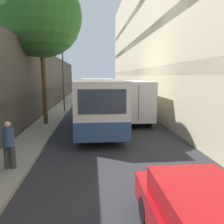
# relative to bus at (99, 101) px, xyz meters

# --- Properties ---
(ground_plane) EXTENTS (150.00, 150.00, 0.00)m
(ground_plane) POSITION_rel_bus_xyz_m (0.54, 0.28, -1.65)
(ground_plane) COLOR #2B2B30
(sidewalk_left) EXTENTS (1.76, 60.00, 0.15)m
(sidewalk_left) POSITION_rel_bus_xyz_m (-3.58, 0.28, -1.58)
(sidewalk_left) COLOR gray
(sidewalk_left) RESTS_ON ground_plane
(building_left_shopfront) EXTENTS (2.40, 60.00, 5.54)m
(building_left_shopfront) POSITION_rel_bus_xyz_m (-5.56, 0.28, 0.86)
(building_left_shopfront) COLOR #423D38
(building_left_shopfront) RESTS_ON ground_plane
(building_right_apartment) EXTENTS (2.40, 60.00, 14.89)m
(building_right_apartment) POSITION_rel_bus_xyz_m (5.54, 0.28, 5.77)
(building_right_apartment) COLOR beige
(building_right_apartment) RESTS_ON ground_plane
(bus) EXTENTS (2.59, 11.14, 3.12)m
(bus) POSITION_rel_bus_xyz_m (0.00, 0.00, 0.00)
(bus) COLOR silver
(bus) RESTS_ON ground_plane
(box_truck) EXTENTS (2.35, 7.63, 2.98)m
(box_truck) POSITION_rel_bus_xyz_m (2.39, 1.72, -0.05)
(box_truck) COLOR silver
(box_truck) RESTS_ON ground_plane
(panel_van) EXTENTS (1.98, 4.00, 1.94)m
(panel_van) POSITION_rel_bus_xyz_m (-1.14, 12.76, -0.57)
(panel_van) COLOR #BCBCC1
(panel_van) RESTS_ON ground_plane
(pedestrian) EXTENTS (0.39, 0.37, 1.68)m
(pedestrian) POSITION_rel_bus_xyz_m (-3.32, -7.38, -0.60)
(pedestrian) COLOR #383838
(pedestrian) RESTS_ON sidewalk_left
(street_lamp) EXTENTS (0.36, 0.80, 7.33)m
(street_lamp) POSITION_rel_bus_xyz_m (-2.95, 4.96, 3.52)
(street_lamp) COLOR #38383D
(street_lamp) RESTS_ON sidewalk_left
(street_tree_left) EXTENTS (5.17, 5.17, 9.52)m
(street_tree_left) POSITION_rel_bus_xyz_m (-3.58, -0.06, 5.42)
(street_tree_left) COLOR #4C3823
(street_tree_left) RESTS_ON sidewalk_left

